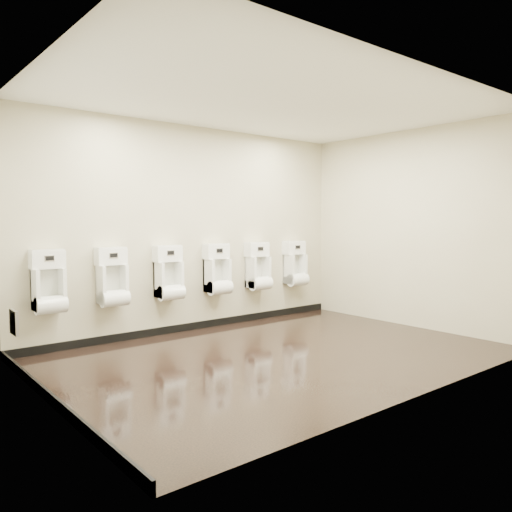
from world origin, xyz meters
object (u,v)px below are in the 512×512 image
at_px(urinal_3, 218,273).
at_px(urinal_5, 295,267).
at_px(urinal_2, 169,277).
at_px(urinal_1, 112,281).
at_px(urinal_4, 258,270).
at_px(urinal_0, 49,286).
at_px(access_panel, 14,322).

relative_size(urinal_3, urinal_5, 1.00).
bearing_deg(urinal_5, urinal_2, 180.00).
xyz_separation_m(urinal_1, urinal_4, (2.29, 0.00, 0.00)).
height_order(urinal_0, urinal_5, same).
xyz_separation_m(urinal_2, urinal_4, (1.51, 0.00, 0.00)).
bearing_deg(urinal_0, urinal_4, 0.00).
xyz_separation_m(urinal_0, urinal_4, (3.03, 0.00, 0.00)).
height_order(access_panel, urinal_5, urinal_5).
bearing_deg(urinal_3, urinal_0, 180.00).
bearing_deg(access_panel, urinal_3, 8.77).
relative_size(urinal_0, urinal_2, 1.00).
distance_m(urinal_2, urinal_5, 2.28).
relative_size(urinal_1, urinal_3, 1.00).
bearing_deg(urinal_0, urinal_5, 0.00).
distance_m(urinal_2, urinal_4, 1.51).
relative_size(urinal_0, urinal_3, 1.00).
bearing_deg(urinal_1, urinal_5, 0.00).
bearing_deg(urinal_1, urinal_4, 0.00).
distance_m(urinal_1, urinal_3, 1.55).
xyz_separation_m(urinal_1, urinal_5, (3.06, 0.00, 0.00)).
xyz_separation_m(access_panel, urinal_2, (1.99, 0.43, 0.28)).
bearing_deg(urinal_5, urinal_1, 180.00).
relative_size(urinal_2, urinal_4, 1.00).
xyz_separation_m(urinal_4, urinal_5, (0.77, 0.00, 0.00)).
bearing_deg(urinal_0, urinal_2, 0.00).
distance_m(urinal_0, urinal_1, 0.74).
distance_m(urinal_1, urinal_4, 2.29).
xyz_separation_m(access_panel, urinal_3, (2.76, 0.43, 0.28)).
bearing_deg(urinal_2, urinal_1, 180.00).
bearing_deg(urinal_2, urinal_5, 0.00).
height_order(urinal_0, urinal_3, same).
relative_size(urinal_1, urinal_2, 1.00).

